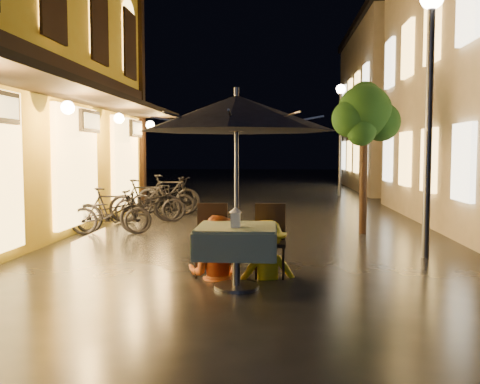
# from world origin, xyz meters

# --- Properties ---
(ground) EXTENTS (90.00, 90.00, 0.00)m
(ground) POSITION_xyz_m (0.00, 0.00, 0.00)
(ground) COLOR black
(ground) RESTS_ON ground
(east_building_far) EXTENTS (7.30, 10.30, 7.30)m
(east_building_far) POSITION_xyz_m (7.49, 18.00, 3.66)
(east_building_far) COLOR #B7A591
(east_building_far) RESTS_ON ground
(street_tree) EXTENTS (1.43, 1.20, 3.15)m
(street_tree) POSITION_xyz_m (2.41, 4.51, 2.42)
(street_tree) COLOR black
(street_tree) RESTS_ON ground
(streetlamp_near) EXTENTS (0.36, 0.36, 4.23)m
(streetlamp_near) POSITION_xyz_m (3.00, 2.00, 2.92)
(streetlamp_near) COLOR #59595E
(streetlamp_near) RESTS_ON ground
(streetlamp_far) EXTENTS (0.36, 0.36, 4.23)m
(streetlamp_far) POSITION_xyz_m (3.00, 14.00, 2.92)
(streetlamp_far) COLOR #59595E
(streetlamp_far) RESTS_ON ground
(cafe_table) EXTENTS (0.99, 0.99, 0.78)m
(cafe_table) POSITION_xyz_m (0.15, -0.12, 0.59)
(cafe_table) COLOR #59595E
(cafe_table) RESTS_ON ground
(patio_umbrella) EXTENTS (2.40, 2.40, 2.46)m
(patio_umbrella) POSITION_xyz_m (0.15, -0.12, 2.15)
(patio_umbrella) COLOR #59595E
(patio_umbrella) RESTS_ON ground
(cafe_chair_left) EXTENTS (0.42, 0.42, 0.97)m
(cafe_chair_left) POSITION_xyz_m (-0.25, 0.61, 0.54)
(cafe_chair_left) COLOR black
(cafe_chair_left) RESTS_ON ground
(cafe_chair_right) EXTENTS (0.42, 0.42, 0.97)m
(cafe_chair_right) POSITION_xyz_m (0.55, 0.61, 0.54)
(cafe_chair_right) COLOR black
(cafe_chair_right) RESTS_ON ground
(table_lantern) EXTENTS (0.16, 0.16, 0.25)m
(table_lantern) POSITION_xyz_m (0.15, -0.27, 0.92)
(table_lantern) COLOR white
(table_lantern) RESTS_ON cafe_table
(person_orange) EXTENTS (0.89, 0.75, 1.64)m
(person_orange) POSITION_xyz_m (-0.18, 0.45, 0.82)
(person_orange) COLOR #D36025
(person_orange) RESTS_ON ground
(person_yellow) EXTENTS (1.07, 0.76, 1.50)m
(person_yellow) POSITION_xyz_m (0.50, 0.48, 0.75)
(person_yellow) COLOR yellow
(person_yellow) RESTS_ON ground
(bicycle_0) EXTENTS (1.72, 0.86, 0.86)m
(bicycle_0) POSITION_xyz_m (-2.75, 4.01, 0.43)
(bicycle_0) COLOR black
(bicycle_0) RESTS_ON ground
(bicycle_1) EXTENTS (1.59, 0.47, 0.95)m
(bicycle_1) POSITION_xyz_m (-2.79, 4.14, 0.48)
(bicycle_1) COLOR black
(bicycle_1) RESTS_ON ground
(bicycle_2) EXTENTS (1.77, 0.98, 0.88)m
(bicycle_2) POSITION_xyz_m (-2.41, 5.95, 0.44)
(bicycle_2) COLOR black
(bicycle_2) RESTS_ON ground
(bicycle_3) EXTENTS (1.78, 0.91, 1.03)m
(bicycle_3) POSITION_xyz_m (-2.52, 5.95, 0.52)
(bicycle_3) COLOR black
(bicycle_3) RESTS_ON ground
(bicycle_4) EXTENTS (1.73, 0.76, 0.88)m
(bicycle_4) POSITION_xyz_m (-2.40, 7.32, 0.44)
(bicycle_4) COLOR black
(bicycle_4) RESTS_ON ground
(bicycle_5) EXTENTS (1.76, 0.51, 1.06)m
(bicycle_5) POSITION_xyz_m (-2.36, 7.86, 0.53)
(bicycle_5) COLOR black
(bicycle_5) RESTS_ON ground
(bicycle_6) EXTENTS (1.86, 1.24, 0.92)m
(bicycle_6) POSITION_xyz_m (-2.59, 9.37, 0.46)
(bicycle_6) COLOR black
(bicycle_6) RESTS_ON ground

